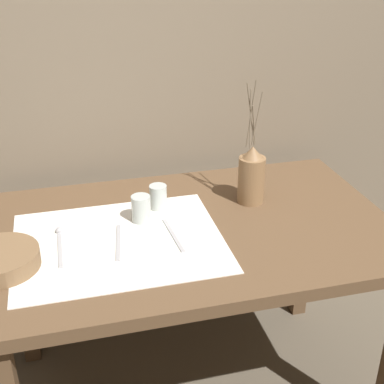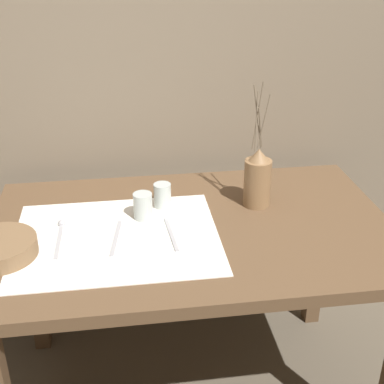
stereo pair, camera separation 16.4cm
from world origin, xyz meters
name	(u,v)px [view 1 (the left image)]	position (x,y,z in m)	size (l,w,h in m)	color
stone_wall_back	(157,41)	(0.00, 0.51, 1.20)	(7.00, 0.06, 2.40)	#7A6B56
wooden_table	(192,250)	(0.00, 0.00, 0.63)	(1.28, 0.80, 0.72)	brown
linen_cloth	(119,242)	(-0.24, -0.04, 0.72)	(0.62, 0.49, 0.00)	white
pitcher_with_flowers	(251,176)	(0.24, 0.11, 0.81)	(0.09, 0.09, 0.42)	olive
wooden_bowl	(0,260)	(-0.57, -0.09, 0.74)	(0.22, 0.22, 0.05)	brown
glass_tumbler_near	(141,209)	(-0.15, 0.07, 0.76)	(0.06, 0.06, 0.09)	#B7C1BC
glass_tumbler_far	(158,197)	(-0.08, 0.14, 0.76)	(0.06, 0.06, 0.08)	#B7C1BC
spoon_inner	(60,238)	(-0.41, 0.02, 0.72)	(0.02, 0.21, 0.02)	#A8A8AD
knife_center	(118,242)	(-0.24, -0.05, 0.72)	(0.04, 0.20, 0.00)	#A8A8AD
fork_outer	(173,235)	(-0.07, -0.05, 0.72)	(0.03, 0.20, 0.00)	#A8A8AD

